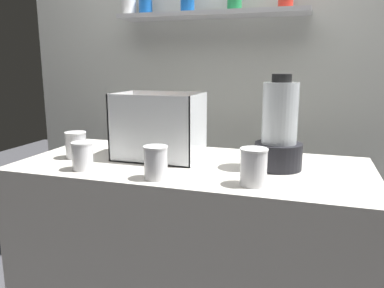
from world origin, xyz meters
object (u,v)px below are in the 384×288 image
blender_pitcher (279,132)px  juice_cup_beet_far_left (76,147)px  juice_cup_beet_left (83,158)px  carrot_display_bin (156,138)px  juice_cup_mango_middle (156,165)px  juice_cup_pomegranate_right (254,169)px

blender_pitcher → juice_cup_beet_far_left: (-0.84, -0.09, -0.09)m
juice_cup_beet_far_left → juice_cup_beet_left: juice_cup_beet_far_left is taller
carrot_display_bin → juice_cup_mango_middle: size_ratio=3.02×
juice_cup_beet_left → juice_cup_pomegranate_right: size_ratio=0.86×
blender_pitcher → juice_cup_beet_left: bearing=-161.2°
juice_cup_beet_far_left → juice_cup_pomegranate_right: size_ratio=0.90×
juice_cup_beet_left → carrot_display_bin: bearing=52.9°
carrot_display_bin → blender_pitcher: blender_pitcher is taller
juice_cup_beet_left → juice_cup_mango_middle: 0.31m
juice_cup_beet_far_left → blender_pitcher: bearing=6.1°
carrot_display_bin → blender_pitcher: bearing=-1.7°
carrot_display_bin → juice_cup_mango_middle: (0.12, -0.28, -0.03)m
carrot_display_bin → juice_cup_beet_left: size_ratio=3.32×
carrot_display_bin → juice_cup_beet_far_left: carrot_display_bin is taller
juice_cup_beet_far_left → juice_cup_beet_left: (0.13, -0.15, -0.00)m
carrot_display_bin → juice_cup_beet_left: carrot_display_bin is taller
blender_pitcher → juice_cup_beet_far_left: blender_pitcher is taller
carrot_display_bin → juice_cup_pomegranate_right: carrot_display_bin is taller
juice_cup_beet_left → juice_cup_mango_middle: juice_cup_mango_middle is taller
carrot_display_bin → juice_cup_pomegranate_right: (0.45, -0.25, -0.03)m
carrot_display_bin → juice_cup_beet_far_left: bearing=-162.3°
juice_cup_beet_far_left → juice_cup_beet_left: size_ratio=1.06×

